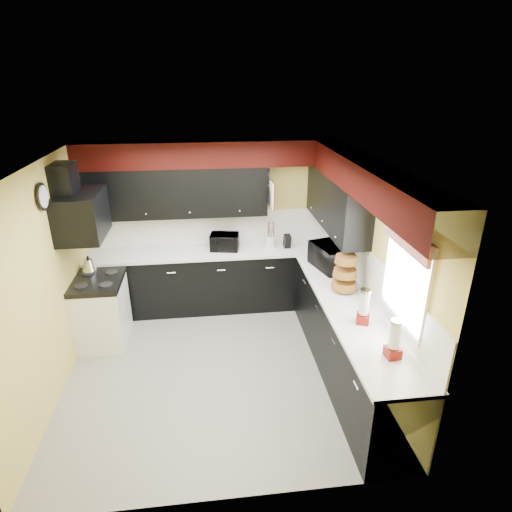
{
  "coord_description": "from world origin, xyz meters",
  "views": [
    {
      "loc": [
        -0.07,
        -4.34,
        3.35
      ],
      "look_at": [
        0.54,
        0.71,
        1.16
      ],
      "focal_mm": 30.0,
      "sensor_mm": 36.0,
      "label": 1
    }
  ],
  "objects_px": {
    "microwave": "(331,257)",
    "utensil_crock": "(271,242)",
    "kettle": "(89,265)",
    "knife_block": "(287,241)",
    "toaster_oven": "(225,242)"
  },
  "relations": [
    {
      "from": "kettle",
      "to": "knife_block",
      "type": "bearing_deg",
      "value": 9.42
    },
    {
      "from": "toaster_oven",
      "to": "microwave",
      "type": "height_order",
      "value": "microwave"
    },
    {
      "from": "toaster_oven",
      "to": "knife_block",
      "type": "relative_size",
      "value": 2.04
    },
    {
      "from": "utensil_crock",
      "to": "kettle",
      "type": "xyz_separation_m",
      "value": [
        -2.5,
        -0.5,
        -0.02
      ]
    },
    {
      "from": "microwave",
      "to": "kettle",
      "type": "xyz_separation_m",
      "value": [
        -3.19,
        0.31,
        -0.09
      ]
    },
    {
      "from": "utensil_crock",
      "to": "kettle",
      "type": "distance_m",
      "value": 2.55
    },
    {
      "from": "knife_block",
      "to": "microwave",
      "type": "bearing_deg",
      "value": -65.48
    },
    {
      "from": "toaster_oven",
      "to": "knife_block",
      "type": "height_order",
      "value": "toaster_oven"
    },
    {
      "from": "microwave",
      "to": "knife_block",
      "type": "height_order",
      "value": "microwave"
    },
    {
      "from": "microwave",
      "to": "utensil_crock",
      "type": "xyz_separation_m",
      "value": [
        -0.68,
        0.82,
        -0.08
      ]
    },
    {
      "from": "toaster_oven",
      "to": "kettle",
      "type": "xyz_separation_m",
      "value": [
        -1.82,
        -0.5,
        -0.05
      ]
    },
    {
      "from": "knife_block",
      "to": "kettle",
      "type": "relative_size",
      "value": 1.04
    },
    {
      "from": "microwave",
      "to": "utensil_crock",
      "type": "distance_m",
      "value": 1.07
    },
    {
      "from": "utensil_crock",
      "to": "kettle",
      "type": "height_order",
      "value": "utensil_crock"
    },
    {
      "from": "toaster_oven",
      "to": "microwave",
      "type": "relative_size",
      "value": 0.7
    }
  ]
}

